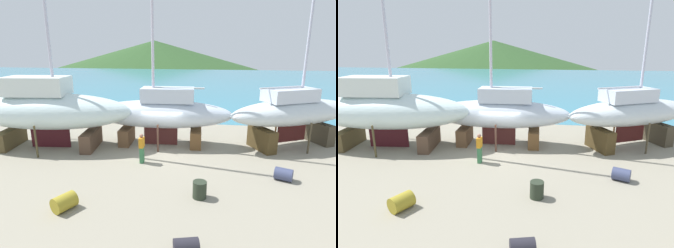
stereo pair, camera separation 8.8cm
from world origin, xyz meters
TOP-DOWN VIEW (x-y plane):
  - ground_plane at (0.00, -3.53)m, footprint 41.45×41.45m
  - sea_water at (0.00, 37.02)m, footprint 138.43×60.36m
  - headland_hill at (-21.42, 107.12)m, footprint 133.66×133.66m
  - sailboat_mid_port at (-7.28, -0.33)m, footprint 10.93×4.33m
  - sailboat_small_center at (-0.22, 1.24)m, footprint 9.38×2.89m
  - sailboat_far_slipway at (8.22, 2.21)m, footprint 9.35×6.52m
  - worker at (-0.78, -2.00)m, footprint 0.25×0.45m
  - barrel_ochre at (-2.73, -7.10)m, footprint 1.00×1.10m
  - barrel_tar_black at (2.58, -5.36)m, footprint 0.85×0.85m
  - barrel_tipped_center at (6.57, -3.09)m, footprint 0.99×0.88m
  - barrel_blue_faded at (2.30, -8.88)m, footprint 0.90×0.71m

SIDE VIEW (x-z plane):
  - ground_plane at x=0.00m, z-range 0.00..0.00m
  - sea_water at x=0.00m, z-range 0.00..0.00m
  - headland_hill at x=-21.42m, z-range -9.09..9.09m
  - barrel_blue_faded at x=2.30m, z-range 0.00..0.54m
  - barrel_tipped_center at x=6.57m, z-range 0.00..0.62m
  - barrel_ochre at x=-2.73m, z-range 0.00..0.66m
  - barrel_tar_black at x=2.58m, z-range 0.00..0.75m
  - worker at x=-0.78m, z-range 0.03..1.73m
  - sailboat_small_center at x=-0.22m, z-range -5.75..10.07m
  - sailboat_far_slipway at x=8.22m, z-range -5.67..10.24m
  - sailboat_mid_port at x=-7.28m, z-range -7.15..12.16m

